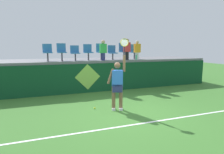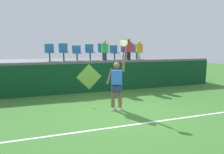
{
  "view_description": "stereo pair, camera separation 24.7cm",
  "coord_description": "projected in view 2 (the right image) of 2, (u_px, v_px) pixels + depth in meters",
  "views": [
    {
      "loc": [
        -2.76,
        -5.89,
        2.25
      ],
      "look_at": [
        -0.1,
        1.24,
        1.08
      ],
      "focal_mm": 31.45,
      "sensor_mm": 36.0,
      "label": 1
    },
    {
      "loc": [
        -2.53,
        -5.97,
        2.25
      ],
      "look_at": [
        -0.1,
        1.24,
        1.08
      ],
      "focal_mm": 31.45,
      "sensor_mm": 36.0,
      "label": 2
    }
  ],
  "objects": [
    {
      "name": "spectator_platform",
      "position": [
        93.0,
        60.0,
        11.13
      ],
      "size": [
        13.49,
        2.88,
        0.12
      ],
      "primitive_type": "cube",
      "color": "slate",
      "rests_on": "court_back_wall"
    },
    {
      "name": "stadium_chair_7",
      "position": [
        136.0,
        51.0,
        11.06
      ],
      "size": [
        0.44,
        0.42,
        0.84
      ],
      "color": "#38383D",
      "rests_on": "spectator_platform"
    },
    {
      "name": "spectator_1",
      "position": [
        129.0,
        49.0,
        10.4
      ],
      "size": [
        0.34,
        0.2,
        1.12
      ],
      "color": "black",
      "rests_on": "spectator_platform"
    },
    {
      "name": "stadium_chair_2",
      "position": [
        77.0,
        52.0,
        10.01
      ],
      "size": [
        0.44,
        0.42,
        0.77
      ],
      "color": "#38383D",
      "rests_on": "spectator_platform"
    },
    {
      "name": "stadium_chair_1",
      "position": [
        63.0,
        51.0,
        9.8
      ],
      "size": [
        0.44,
        0.42,
        0.87
      ],
      "color": "#38383D",
      "rests_on": "spectator_platform"
    },
    {
      "name": "stadium_chair_4",
      "position": [
        103.0,
        51.0,
        10.44
      ],
      "size": [
        0.44,
        0.42,
        0.87
      ],
      "color": "#38383D",
      "rests_on": "spectator_platform"
    },
    {
      "name": "stadium_chair_0",
      "position": [
        49.0,
        51.0,
        9.59
      ],
      "size": [
        0.44,
        0.42,
        0.84
      ],
      "color": "#38383D",
      "rests_on": "spectator_platform"
    },
    {
      "name": "spectator_2",
      "position": [
        139.0,
        50.0,
        10.67
      ],
      "size": [
        0.34,
        0.2,
        1.04
      ],
      "color": "white",
      "rests_on": "spectator_platform"
    },
    {
      "name": "stadium_chair_5",
      "position": [
        114.0,
        52.0,
        10.66
      ],
      "size": [
        0.44,
        0.42,
        0.78
      ],
      "color": "#38383D",
      "rests_on": "spectator_platform"
    },
    {
      "name": "spectator_0",
      "position": [
        105.0,
        50.0,
        10.05
      ],
      "size": [
        0.34,
        0.2,
        1.05
      ],
      "color": "navy",
      "rests_on": "spectator_platform"
    },
    {
      "name": "tennis_ball",
      "position": [
        94.0,
        108.0,
        7.23
      ],
      "size": [
        0.07,
        0.07,
        0.07
      ],
      "primitive_type": "sphere",
      "color": "#D1E533",
      "rests_on": "ground_plane"
    },
    {
      "name": "stadium_chair_3",
      "position": [
        90.0,
        51.0,
        10.22
      ],
      "size": [
        0.44,
        0.42,
        0.83
      ],
      "color": "#38383D",
      "rests_on": "spectator_platform"
    },
    {
      "name": "stadium_chair_6",
      "position": [
        125.0,
        50.0,
        10.86
      ],
      "size": [
        0.44,
        0.42,
        0.92
      ],
      "color": "#38383D",
      "rests_on": "spectator_platform"
    },
    {
      "name": "court_back_wall",
      "position": [
        99.0,
        77.0,
        9.95
      ],
      "size": [
        13.49,
        0.2,
        1.44
      ],
      "primitive_type": "cube",
      "color": "#0F4223",
      "rests_on": "ground_plane"
    },
    {
      "name": "tennis_player",
      "position": [
        117.0,
        83.0,
        6.95
      ],
      "size": [
        0.73,
        0.37,
        2.54
      ],
      "color": "white",
      "rests_on": "ground_plane"
    },
    {
      "name": "court_baseline_stripe",
      "position": [
        139.0,
        124.0,
        5.8
      ],
      "size": [
        12.14,
        0.08,
        0.01
      ],
      "primitive_type": "cube",
      "color": "white",
      "rests_on": "ground_plane"
    },
    {
      "name": "ground_plane",
      "position": [
        126.0,
        113.0,
        6.74
      ],
      "size": [
        40.0,
        40.0,
        0.0
      ],
      "primitive_type": "plane",
      "color": "#3D752D"
    },
    {
      "name": "water_bottle",
      "position": [
        138.0,
        57.0,
        10.58
      ],
      "size": [
        0.06,
        0.06,
        0.26
      ],
      "primitive_type": "cylinder",
      "color": "#26B272",
      "rests_on": "spectator_platform"
    },
    {
      "name": "wall_signage_mount",
      "position": [
        89.0,
        92.0,
        9.79
      ],
      "size": [
        1.27,
        0.01,
        1.43
      ],
      "color": "#0F4223",
      "rests_on": "ground_plane"
    }
  ]
}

